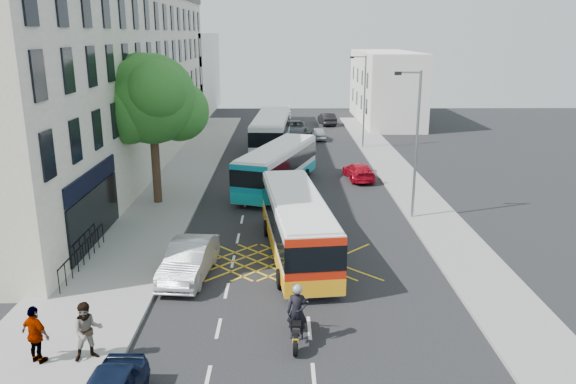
{
  "coord_description": "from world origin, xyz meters",
  "views": [
    {
      "loc": [
        -0.92,
        -17.71,
        10.02
      ],
      "look_at": [
        -0.66,
        9.84,
        2.2
      ],
      "focal_mm": 35.0,
      "sensor_mm": 36.0,
      "label": 1
    }
  ],
  "objects_px": {
    "red_hatchback": "(359,171)",
    "distant_car_silver": "(318,133)",
    "street_tree": "(151,100)",
    "distant_car_dark": "(327,119)",
    "pedestrian_far": "(36,335)",
    "bus_mid": "(277,167)",
    "bus_near": "(297,225)",
    "bus_far": "(271,133)",
    "distant_car_grey": "(295,128)",
    "lamp_near": "(415,137)",
    "parked_car_silver": "(189,260)",
    "pedestrian_near": "(88,331)",
    "motorbike": "(297,315)",
    "lamp_far": "(363,97)"
  },
  "relations": [
    {
      "from": "street_tree",
      "to": "pedestrian_far",
      "type": "distance_m",
      "value": 18.0
    },
    {
      "from": "motorbike",
      "to": "pedestrian_near",
      "type": "distance_m",
      "value": 6.65
    },
    {
      "from": "bus_near",
      "to": "bus_far",
      "type": "xyz_separation_m",
      "value": [
        -1.63,
        23.44,
        0.21
      ]
    },
    {
      "from": "distant_car_silver",
      "to": "street_tree",
      "type": "bearing_deg",
      "value": 60.94
    },
    {
      "from": "distant_car_grey",
      "to": "pedestrian_far",
      "type": "distance_m",
      "value": 42.01
    },
    {
      "from": "red_hatchback",
      "to": "pedestrian_far",
      "type": "height_order",
      "value": "pedestrian_far"
    },
    {
      "from": "bus_near",
      "to": "pedestrian_far",
      "type": "bearing_deg",
      "value": -139.07
    },
    {
      "from": "pedestrian_far",
      "to": "parked_car_silver",
      "type": "bearing_deg",
      "value": -91.95
    },
    {
      "from": "lamp_far",
      "to": "bus_mid",
      "type": "height_order",
      "value": "lamp_far"
    },
    {
      "from": "lamp_near",
      "to": "bus_near",
      "type": "xyz_separation_m",
      "value": [
        -6.47,
        -5.28,
        -3.1
      ]
    },
    {
      "from": "bus_mid",
      "to": "red_hatchback",
      "type": "distance_m",
      "value": 6.3
    },
    {
      "from": "street_tree",
      "to": "distant_car_silver",
      "type": "bearing_deg",
      "value": 62.71
    },
    {
      "from": "lamp_near",
      "to": "lamp_far",
      "type": "height_order",
      "value": "same"
    },
    {
      "from": "street_tree",
      "to": "motorbike",
      "type": "relative_size",
      "value": 3.68
    },
    {
      "from": "bus_near",
      "to": "distant_car_silver",
      "type": "bearing_deg",
      "value": 78.06
    },
    {
      "from": "lamp_far",
      "to": "red_hatchback",
      "type": "bearing_deg",
      "value": -98.78
    },
    {
      "from": "street_tree",
      "to": "bus_far",
      "type": "relative_size",
      "value": 0.74
    },
    {
      "from": "bus_near",
      "to": "distant_car_silver",
      "type": "height_order",
      "value": "bus_near"
    },
    {
      "from": "street_tree",
      "to": "red_hatchback",
      "type": "distance_m",
      "value": 15.33
    },
    {
      "from": "parked_car_silver",
      "to": "distant_car_dark",
      "type": "xyz_separation_m",
      "value": [
        9.0,
        41.18,
        -0.09
      ]
    },
    {
      "from": "bus_near",
      "to": "distant_car_dark",
      "type": "xyz_separation_m",
      "value": [
        4.38,
        38.83,
        -0.84
      ]
    },
    {
      "from": "red_hatchback",
      "to": "pedestrian_far",
      "type": "distance_m",
      "value": 26.49
    },
    {
      "from": "street_tree",
      "to": "motorbike",
      "type": "distance_m",
      "value": 18.58
    },
    {
      "from": "red_hatchback",
      "to": "distant_car_grey",
      "type": "xyz_separation_m",
      "value": [
        -4.09,
        17.98,
        0.13
      ]
    },
    {
      "from": "bus_near",
      "to": "red_hatchback",
      "type": "distance_m",
      "value": 14.89
    },
    {
      "from": "street_tree",
      "to": "bus_far",
      "type": "height_order",
      "value": "street_tree"
    },
    {
      "from": "street_tree",
      "to": "distant_car_grey",
      "type": "xyz_separation_m",
      "value": [
        8.88,
        23.82,
        -5.57
      ]
    },
    {
      "from": "parked_car_silver",
      "to": "pedestrian_near",
      "type": "distance_m",
      "value": 6.79
    },
    {
      "from": "bus_near",
      "to": "motorbike",
      "type": "distance_m",
      "value": 7.65
    },
    {
      "from": "red_hatchback",
      "to": "lamp_far",
      "type": "bearing_deg",
      "value": -105.33
    },
    {
      "from": "parked_car_silver",
      "to": "pedestrian_far",
      "type": "xyz_separation_m",
      "value": [
        -3.63,
        -6.64,
        0.32
      ]
    },
    {
      "from": "pedestrian_far",
      "to": "distant_car_silver",
      "type": "bearing_deg",
      "value": -79.28
    },
    {
      "from": "lamp_far",
      "to": "distant_car_dark",
      "type": "distance_m",
      "value": 14.26
    },
    {
      "from": "lamp_far",
      "to": "parked_car_silver",
      "type": "xyz_separation_m",
      "value": [
        -11.1,
        -27.63,
        -3.84
      ]
    },
    {
      "from": "street_tree",
      "to": "distant_car_dark",
      "type": "height_order",
      "value": "street_tree"
    },
    {
      "from": "red_hatchback",
      "to": "distant_car_silver",
      "type": "xyz_separation_m",
      "value": [
        -1.92,
        15.59,
        0.01
      ]
    },
    {
      "from": "lamp_far",
      "to": "pedestrian_near",
      "type": "distance_m",
      "value": 36.72
    },
    {
      "from": "distant_car_grey",
      "to": "bus_mid",
      "type": "bearing_deg",
      "value": -96.87
    },
    {
      "from": "red_hatchback",
      "to": "distant_car_dark",
      "type": "xyz_separation_m",
      "value": [
        -0.36,
        24.75,
        0.09
      ]
    },
    {
      "from": "lamp_far",
      "to": "distant_car_silver",
      "type": "relative_size",
      "value": 2.26
    },
    {
      "from": "street_tree",
      "to": "bus_mid",
      "type": "distance_m",
      "value": 9.32
    },
    {
      "from": "lamp_far",
      "to": "bus_mid",
      "type": "xyz_separation_m",
      "value": [
        -7.47,
        -13.63,
        -3.11
      ]
    },
    {
      "from": "distant_car_silver",
      "to": "distant_car_dark",
      "type": "bearing_deg",
      "value": -101.41
    },
    {
      "from": "bus_far",
      "to": "parked_car_silver",
      "type": "distance_m",
      "value": 25.98
    },
    {
      "from": "red_hatchback",
      "to": "pedestrian_near",
      "type": "bearing_deg",
      "value": 56.84
    },
    {
      "from": "red_hatchback",
      "to": "bus_near",
      "type": "bearing_deg",
      "value": 64.85
    },
    {
      "from": "lamp_far",
      "to": "bus_near",
      "type": "xyz_separation_m",
      "value": [
        -6.47,
        -25.28,
        -3.1
      ]
    },
    {
      "from": "motorbike",
      "to": "distant_car_dark",
      "type": "height_order",
      "value": "motorbike"
    },
    {
      "from": "bus_near",
      "to": "pedestrian_near",
      "type": "relative_size",
      "value": 5.45
    },
    {
      "from": "red_hatchback",
      "to": "distant_car_silver",
      "type": "distance_m",
      "value": 15.71
    }
  ]
}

